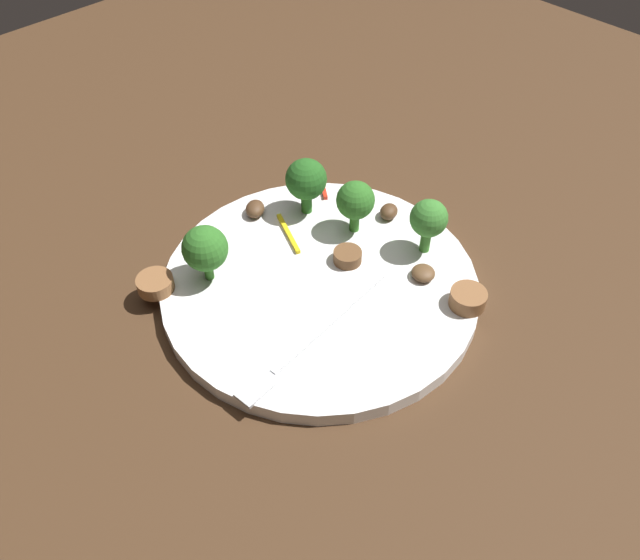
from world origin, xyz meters
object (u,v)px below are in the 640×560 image
Objects in this scene: mushroom_0 at (255,209)px; sausage_slice_1 at (155,284)px; broccoli_floret_0 at (306,180)px; pepper_strip_0 at (322,183)px; plate at (320,285)px; mushroom_2 at (423,273)px; sausage_slice_2 at (345,255)px; fork at (306,343)px; broccoli_floret_2 at (355,201)px; mushroom_1 at (389,212)px; pepper_strip_1 at (288,233)px; sausage_slice_0 at (468,299)px; broccoli_floret_1 at (205,249)px; broccoli_floret_3 at (429,219)px.

sausage_slice_1 is at bearing 7.42° from mushroom_0.
broccoli_floret_0 is 1.20× the size of pepper_strip_0.
mushroom_2 is (-0.07, 0.06, 0.01)m from plate.
mushroom_2 is (-0.03, 0.07, -0.00)m from sausage_slice_2.
sausage_slice_2 is at bearing 148.33° from sausage_slice_1.
broccoli_floret_0 is at bearing 141.41° from mushroom_0.
fork is at bearing -7.35° from mushroom_2.
broccoli_floret_0 is 0.06m from broccoli_floret_2.
broccoli_floret_0 is at bearing 174.91° from sausage_slice_1.
mushroom_2 is 0.16m from pepper_strip_0.
mushroom_1 is 0.37× the size of pepper_strip_1.
sausage_slice_0 reaches higher than sausage_slice_2.
mushroom_2 is (-0.01, 0.14, -0.03)m from broccoli_floret_0.
broccoli_floret_1 is 0.13m from sausage_slice_2.
broccoli_floret_1 is (0.13, 0.01, -0.00)m from broccoli_floret_0.
broccoli_floret_2 is at bearing -159.98° from plate.
fork and pepper_strip_1 have the same top height.
broccoli_floret_3 is 0.14m from pepper_strip_1.
broccoli_floret_2 is 0.09m from mushroom_2.
sausage_slice_0 reaches higher than sausage_slice_1.
broccoli_floret_2 reaches higher than pepper_strip_0.
broccoli_floret_2 reaches higher than mushroom_0.
mushroom_0 is at bearing -57.64° from broccoli_floret_2.
plate is 0.09m from broccoli_floret_2.
broccoli_floret_0 is 0.13m from broccoli_floret_3.
mushroom_0 is 0.05m from pepper_strip_1.
mushroom_2 is at bearing 139.23° from sausage_slice_1.
sausage_slice_0 is at bearing 72.68° from mushroom_1.
sausage_slice_2 is 1.09× the size of mushroom_0.
sausage_slice_0 is 1.50× the size of mushroom_1.
broccoli_floret_3 is 1.72× the size of sausage_slice_1.
sausage_slice_0 is at bearing 82.46° from pepper_strip_0.
broccoli_floret_1 is 2.13× the size of sausage_slice_2.
fork is 3.16× the size of broccoli_floret_3.
sausage_slice_2 reaches higher than pepper_strip_0.
sausage_slice_0 is 0.13m from mushroom_1.
mushroom_1 reaches higher than plate.
sausage_slice_1 reaches higher than mushroom_2.
broccoli_floret_2 is 2.48× the size of mushroom_2.
broccoli_floret_0 is at bearing -159.48° from pepper_strip_1.
plate is at bearing 139.93° from sausage_slice_1.
broccoli_floret_0 is 1.87× the size of sausage_slice_0.
broccoli_floret_2 is 0.05m from sausage_slice_2.
pepper_strip_0 is at bearing -97.54° from sausage_slice_0.
broccoli_floret_1 is at bearing -46.18° from plate.
sausage_slice_0 is at bearing 127.47° from broccoli_floret_1.
sausage_slice_1 is at bearing -5.09° from broccoli_floret_0.
fork is at bearing 46.54° from broccoli_floret_0.
pepper_strip_1 is at bearing -73.98° from sausage_slice_0.
plate is 5.07× the size of broccoli_floret_3.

